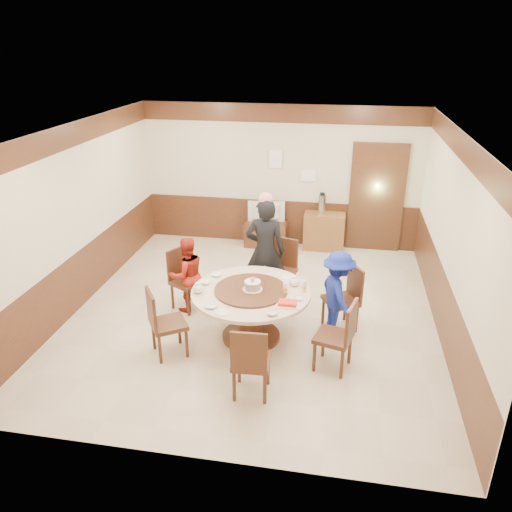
% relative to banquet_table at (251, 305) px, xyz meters
% --- Properties ---
extents(room, '(6.00, 6.04, 2.84)m').
position_rel_banquet_table_xyz_m(room, '(-0.08, 0.72, 0.55)').
color(room, beige).
rests_on(room, ground).
extents(banquet_table, '(1.65, 1.65, 0.78)m').
position_rel_banquet_table_xyz_m(banquet_table, '(0.00, 0.00, 0.00)').
color(banquet_table, '#452415').
rests_on(banquet_table, ground).
extents(chair_0, '(0.60, 0.59, 0.97)m').
position_rel_banquet_table_xyz_m(chair_0, '(1.25, 0.50, -0.23)').
color(chair_0, '#452415').
rests_on(chair_0, ground).
extents(chair_1, '(0.55, 0.55, 0.97)m').
position_rel_banquet_table_xyz_m(chair_1, '(0.25, 1.31, -0.23)').
color(chair_1, '#452415').
rests_on(chair_1, ground).
extents(chair_2, '(0.60, 0.60, 0.97)m').
position_rel_banquet_table_xyz_m(chair_2, '(-1.15, 0.69, -0.23)').
color(chair_2, '#452415').
rests_on(chair_2, ground).
extents(chair_3, '(0.61, 0.61, 0.97)m').
position_rel_banquet_table_xyz_m(chair_3, '(-1.03, -0.57, -0.23)').
color(chair_3, '#452415').
rests_on(chair_3, ground).
extents(chair_4, '(0.46, 0.47, 0.97)m').
position_rel_banquet_table_xyz_m(chair_4, '(0.23, -1.20, -0.23)').
color(chair_4, '#452415').
rests_on(chair_4, ground).
extents(chair_5, '(0.55, 0.54, 0.97)m').
position_rel_banquet_table_xyz_m(chair_5, '(1.18, -0.51, -0.23)').
color(chair_5, '#452415').
rests_on(chair_5, ground).
extents(person_standing, '(0.65, 0.44, 1.72)m').
position_rel_banquet_table_xyz_m(person_standing, '(0.01, 1.16, 0.33)').
color(person_standing, black).
rests_on(person_standing, ground).
extents(person_red, '(0.74, 0.72, 1.20)m').
position_rel_banquet_table_xyz_m(person_red, '(-1.12, 0.64, 0.07)').
color(person_red, '#A32115').
rests_on(person_red, ground).
extents(person_blue, '(0.77, 0.94, 1.27)m').
position_rel_banquet_table_xyz_m(person_blue, '(1.18, 0.33, 0.10)').
color(person_blue, navy).
rests_on(person_blue, ground).
extents(birthday_cake, '(0.27, 0.27, 0.19)m').
position_rel_banquet_table_xyz_m(birthday_cake, '(0.03, -0.01, 0.31)').
color(birthday_cake, white).
rests_on(birthday_cake, banquet_table).
extents(teapot_left, '(0.17, 0.15, 0.13)m').
position_rel_banquet_table_xyz_m(teapot_left, '(-0.70, -0.17, 0.28)').
color(teapot_left, white).
rests_on(teapot_left, banquet_table).
extents(teapot_right, '(0.17, 0.15, 0.13)m').
position_rel_banquet_table_xyz_m(teapot_right, '(0.57, 0.26, 0.28)').
color(teapot_right, white).
rests_on(teapot_right, banquet_table).
extents(bowl_0, '(0.14, 0.14, 0.03)m').
position_rel_banquet_table_xyz_m(bowl_0, '(-0.58, 0.37, 0.23)').
color(bowl_0, white).
rests_on(bowl_0, banquet_table).
extents(bowl_1, '(0.15, 0.15, 0.05)m').
position_rel_banquet_table_xyz_m(bowl_1, '(0.38, -0.59, 0.24)').
color(bowl_1, white).
rests_on(bowl_1, banquet_table).
extents(bowl_2, '(0.15, 0.15, 0.04)m').
position_rel_banquet_table_xyz_m(bowl_2, '(-0.42, -0.54, 0.24)').
color(bowl_2, white).
rests_on(bowl_2, banquet_table).
extents(bowl_3, '(0.13, 0.13, 0.04)m').
position_rel_banquet_table_xyz_m(bowl_3, '(0.67, -0.14, 0.24)').
color(bowl_3, white).
rests_on(bowl_3, banquet_table).
extents(bowl_4, '(0.15, 0.15, 0.04)m').
position_rel_banquet_table_xyz_m(bowl_4, '(-0.67, 0.11, 0.23)').
color(bowl_4, white).
rests_on(bowl_4, banquet_table).
extents(saucer_near, '(0.18, 0.18, 0.01)m').
position_rel_banquet_table_xyz_m(saucer_near, '(-0.25, -0.65, 0.22)').
color(saucer_near, white).
rests_on(saucer_near, banquet_table).
extents(saucer_far, '(0.18, 0.18, 0.01)m').
position_rel_banquet_table_xyz_m(saucer_far, '(0.45, 0.50, 0.22)').
color(saucer_far, white).
rests_on(saucer_far, banquet_table).
extents(shrimp_platter, '(0.30, 0.20, 0.06)m').
position_rel_banquet_table_xyz_m(shrimp_platter, '(0.54, -0.32, 0.24)').
color(shrimp_platter, white).
rests_on(shrimp_platter, banquet_table).
extents(bottle_0, '(0.06, 0.06, 0.16)m').
position_rel_banquet_table_xyz_m(bottle_0, '(0.47, -0.00, 0.30)').
color(bottle_0, white).
rests_on(bottle_0, banquet_table).
extents(bottle_1, '(0.06, 0.06, 0.16)m').
position_rel_banquet_table_xyz_m(bottle_1, '(0.72, 0.10, 0.30)').
color(bottle_1, white).
rests_on(bottle_1, banquet_table).
extents(tv_stand, '(0.85, 0.45, 0.50)m').
position_rel_banquet_table_xyz_m(tv_stand, '(-0.33, 3.45, -0.28)').
color(tv_stand, '#452415').
rests_on(tv_stand, ground).
extents(television, '(0.75, 0.20, 0.43)m').
position_rel_banquet_table_xyz_m(television, '(-0.33, 3.45, 0.18)').
color(television, gray).
rests_on(television, tv_stand).
extents(side_cabinet, '(0.80, 0.40, 0.75)m').
position_rel_banquet_table_xyz_m(side_cabinet, '(0.84, 3.48, -0.16)').
color(side_cabinet, brown).
rests_on(side_cabinet, ground).
extents(thermos, '(0.15, 0.15, 0.38)m').
position_rel_banquet_table_xyz_m(thermos, '(0.77, 3.48, 0.41)').
color(thermos, silver).
rests_on(thermos, side_cabinet).
extents(notice_left, '(0.25, 0.00, 0.35)m').
position_rel_banquet_table_xyz_m(notice_left, '(-0.19, 3.66, 1.22)').
color(notice_left, white).
rests_on(notice_left, room).
extents(notice_right, '(0.30, 0.00, 0.22)m').
position_rel_banquet_table_xyz_m(notice_right, '(0.46, 3.66, 0.92)').
color(notice_right, white).
rests_on(notice_right, room).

